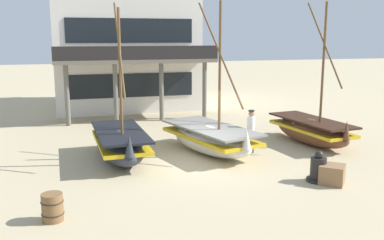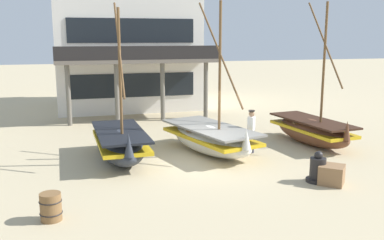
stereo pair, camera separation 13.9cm
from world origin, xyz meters
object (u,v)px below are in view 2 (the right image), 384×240
(wooden_barrel, at_px, (51,207))
(cargo_crate, at_px, (332,175))
(fishing_boat_near_left, at_px, (211,138))
(harbor_building_main, at_px, (124,31))
(capstan_winch, at_px, (318,170))
(fishing_boat_centre_large, at_px, (312,130))
(fisherman_by_hull, at_px, (251,132))
(fishing_boat_far_right, at_px, (120,144))

(wooden_barrel, bearing_deg, cargo_crate, 2.59)
(fishing_boat_near_left, xyz_separation_m, harbor_building_main, (-1.58, 12.66, 4.18))
(capstan_winch, distance_m, wooden_barrel, 7.93)
(fishing_boat_centre_large, xyz_separation_m, fisherman_by_hull, (-3.01, -0.52, 0.24))
(fishing_boat_far_right, distance_m, harbor_building_main, 13.49)
(fishing_boat_far_right, distance_m, fisherman_by_hull, 5.01)
(capstan_winch, xyz_separation_m, wooden_barrel, (-7.90, -0.69, -0.04))
(fishing_boat_near_left, distance_m, harbor_building_main, 13.43)
(fishing_boat_near_left, xyz_separation_m, fisherman_by_hull, (1.50, -0.43, 0.25))
(fishing_boat_near_left, xyz_separation_m, fishing_boat_far_right, (-3.49, -0.03, 0.03))
(fishing_boat_near_left, height_order, harbor_building_main, harbor_building_main)
(fishing_boat_far_right, distance_m, capstan_winch, 6.96)
(fisherman_by_hull, bearing_deg, harbor_building_main, 103.24)
(fishing_boat_centre_large, relative_size, capstan_winch, 5.90)
(fisherman_by_hull, height_order, cargo_crate, fisherman_by_hull)
(cargo_crate, xyz_separation_m, harbor_building_main, (-3.98, 17.13, 4.47))
(fisherman_by_hull, height_order, wooden_barrel, fisherman_by_hull)
(harbor_building_main, bearing_deg, fishing_boat_centre_large, -64.17)
(fishing_boat_near_left, height_order, fishing_boat_far_right, fishing_boat_near_left)
(fishing_boat_near_left, distance_m, cargo_crate, 5.08)
(fisherman_by_hull, distance_m, capstan_winch, 3.80)
(wooden_barrel, relative_size, cargo_crate, 0.98)
(fishing_boat_near_left, relative_size, fisherman_by_hull, 3.41)
(fishing_boat_near_left, height_order, fisherman_by_hull, fishing_boat_near_left)
(fishing_boat_near_left, relative_size, harbor_building_main, 0.59)
(fishing_boat_far_right, distance_m, wooden_barrel, 5.34)
(fishing_boat_centre_large, xyz_separation_m, fishing_boat_far_right, (-8.00, -0.12, 0.02))
(fishing_boat_centre_large, relative_size, fisherman_by_hull, 3.46)
(fishing_boat_centre_large, height_order, capstan_winch, fishing_boat_centre_large)
(fishing_boat_centre_large, distance_m, fishing_boat_far_right, 8.00)
(fishing_boat_far_right, xyz_separation_m, capstan_winch, (5.60, -4.13, -0.23))
(fishing_boat_near_left, distance_m, fishing_boat_centre_large, 4.51)
(harbor_building_main, bearing_deg, cargo_crate, -76.93)
(fishing_boat_near_left, distance_m, fishing_boat_far_right, 3.50)
(fisherman_by_hull, bearing_deg, capstan_winch, -80.77)
(fishing_boat_far_right, relative_size, capstan_winch, 5.71)
(fisherman_by_hull, height_order, capstan_winch, fisherman_by_hull)
(fisherman_by_hull, height_order, harbor_building_main, harbor_building_main)
(fishing_boat_centre_large, height_order, fisherman_by_hull, fishing_boat_centre_large)
(fishing_boat_far_right, xyz_separation_m, fisherman_by_hull, (4.99, -0.40, 0.21))
(fishing_boat_centre_large, distance_m, wooden_barrel, 11.42)
(cargo_crate, bearing_deg, fisherman_by_hull, 102.51)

